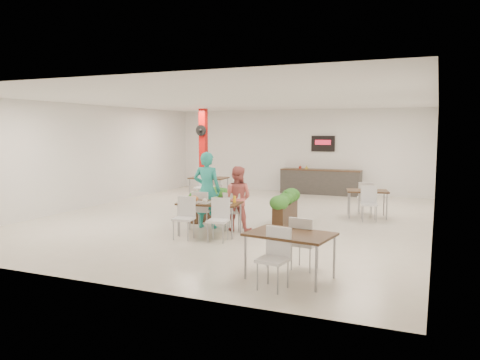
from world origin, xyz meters
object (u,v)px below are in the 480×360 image
at_px(planter_right, 286,206).
at_px(side_table_b, 367,195).
at_px(planter_left, 210,201).
at_px(side_table_c, 290,240).
at_px(diner_woman, 237,198).
at_px(red_column, 203,151).
at_px(diner_man, 207,190).
at_px(side_table_a, 209,180).
at_px(main_table, 209,207).
at_px(service_counter, 320,181).

xyz_separation_m(planter_right, side_table_b, (1.77, 1.88, 0.14)).
xyz_separation_m(planter_left, side_table_c, (3.52, -4.13, 0.15)).
height_order(diner_woman, planter_left, diner_woman).
bearing_deg(planter_right, red_column, 137.14).
bearing_deg(red_column, side_table_b, -20.20).
height_order(red_column, diner_man, red_column).
bearing_deg(planter_right, side_table_b, 46.81).
bearing_deg(diner_man, red_column, -68.72).
relative_size(red_column, diner_man, 1.70).
distance_m(red_column, side_table_c, 10.30).
distance_m(red_column, side_table_a, 1.41).
height_order(diner_woman, side_table_b, diner_woman).
distance_m(main_table, diner_woman, 0.79).
distance_m(planter_right, side_table_a, 5.20).
xyz_separation_m(planter_right, side_table_c, (1.39, -4.18, 0.16)).
distance_m(main_table, side_table_c, 3.58).
bearing_deg(side_table_a, main_table, -66.20).
bearing_deg(side_table_a, service_counter, 34.79).
height_order(planter_left, planter_right, planter_left).
height_order(diner_woman, side_table_a, diner_woman).
bearing_deg(side_table_c, diner_man, 143.22).
bearing_deg(service_counter, planter_right, -85.06).
bearing_deg(side_table_b, diner_woman, -144.23).
relative_size(side_table_b, side_table_c, 1.01).
relative_size(service_counter, side_table_a, 1.83).
relative_size(diner_man, planter_left, 1.09).
bearing_deg(service_counter, diner_woman, -92.72).
bearing_deg(service_counter, diner_man, -99.02).
xyz_separation_m(red_column, service_counter, (4.00, 1.86, -1.15)).
relative_size(diner_man, side_table_c, 1.13).
bearing_deg(diner_woman, main_table, 51.10).
relative_size(service_counter, side_table_b, 1.79).
height_order(side_table_a, side_table_b, same).
xyz_separation_m(red_column, planter_left, (2.39, -4.24, -1.15)).
xyz_separation_m(diner_woman, planter_left, (-1.27, 1.08, -0.29)).
bearing_deg(side_table_c, planter_right, 116.61).
xyz_separation_m(main_table, side_table_c, (2.66, -2.40, 0.00)).
bearing_deg(planter_right, side_table_c, -71.67).
distance_m(diner_man, planter_right, 2.06).
bearing_deg(side_table_b, side_table_c, -106.64).
xyz_separation_m(service_counter, planter_left, (-1.61, -6.11, -0.00)).
relative_size(planter_left, side_table_a, 1.05).
bearing_deg(red_column, planter_right, -42.86).
distance_m(planter_right, side_table_b, 2.58).
distance_m(service_counter, side_table_a, 4.30).
bearing_deg(service_counter, planter_left, -104.76).
bearing_deg(red_column, side_table_a, -51.75).
height_order(diner_man, planter_right, diner_man).
bearing_deg(side_table_c, main_table, 146.21).
relative_size(main_table, diner_man, 0.93).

